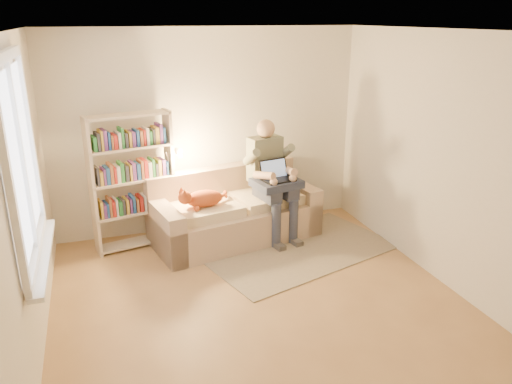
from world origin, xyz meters
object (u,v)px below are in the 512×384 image
object	(u,v)px
bookshelf	(132,175)
sofa	(234,214)
laptop	(278,175)
person	(271,173)
cat	(201,199)

from	to	relation	value
bookshelf	sofa	bearing A→B (deg)	-19.42
laptop	bookshelf	xyz separation A→B (m)	(-1.72, 0.36, 0.06)
sofa	person	bearing A→B (deg)	-19.15
person	laptop	size ratio (longest dim) A/B	3.54
sofa	laptop	world-z (taller)	laptop
person	cat	size ratio (longest dim) A/B	2.27
cat	bookshelf	size ratio (longest dim) A/B	0.40
sofa	person	world-z (taller)	person
laptop	cat	bearing A→B (deg)	170.54
cat	sofa	bearing A→B (deg)	14.78
cat	laptop	bearing A→B (deg)	-9.46
person	cat	world-z (taller)	person
cat	laptop	size ratio (longest dim) A/B	1.56
laptop	bookshelf	bearing A→B (deg)	157.42
sofa	laptop	size ratio (longest dim) A/B	5.17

